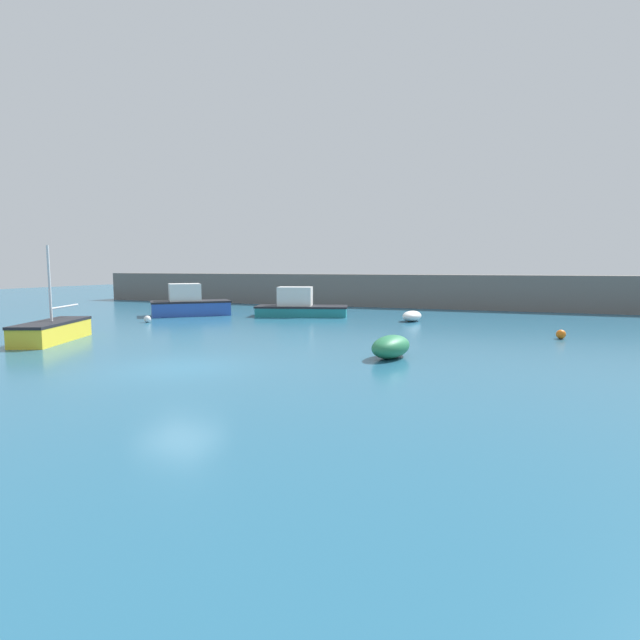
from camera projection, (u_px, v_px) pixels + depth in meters
The scene contains 9 objects.
ground_plane at pixel (179, 371), 16.12m from camera, with size 120.00×120.00×0.20m, color #235B7A.
harbor_breakwater at pixel (381, 290), 41.45m from camera, with size 53.62×2.91×2.64m, color #66605B.
fishing_dinghy_green at pixel (412, 316), 29.89m from camera, with size 1.27×1.95×0.63m.
dinghy_near_pier at pixel (391, 347), 17.85m from camera, with size 1.53×2.37×0.82m.
sailboat_twin_hulled at pixel (52, 331), 21.76m from camera, with size 3.06×4.75×4.18m.
motorboat_grey_hull at pixel (300, 306), 33.03m from camera, with size 6.40×3.77×1.94m.
cabin_cruiser_white at pixel (189, 304), 33.53m from camera, with size 5.34×5.01×2.14m.
mooring_buoy_white at pixel (147, 319), 29.29m from camera, with size 0.40×0.40×0.40m, color white.
mooring_buoy_orange at pixel (561, 334), 22.58m from camera, with size 0.42×0.42×0.42m, color orange.
Camera 1 is at (9.84, -13.24, 3.25)m, focal length 28.00 mm.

